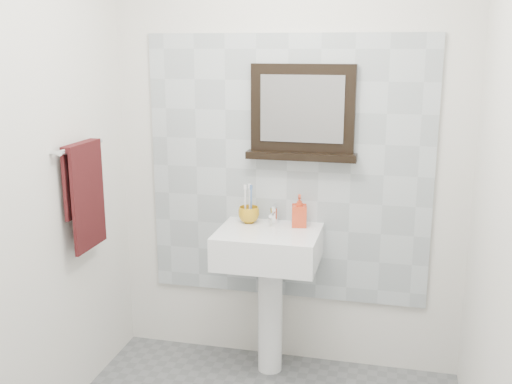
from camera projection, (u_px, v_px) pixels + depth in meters
back_wall at (288, 153)px, 3.35m from camera, size 2.00×0.01×2.50m
front_wall at (101, 326)px, 1.27m from camera, size 2.00×0.01×2.50m
left_wall at (9, 187)px, 2.54m from camera, size 0.01×2.20×2.50m
splashback at (287, 170)px, 3.36m from camera, size 1.60×0.02×1.50m
pedestal_sink at (269, 262)px, 3.29m from camera, size 0.55×0.44×0.96m
toothbrush_cup at (249, 215)px, 3.37m from camera, size 0.13×0.13×0.09m
toothbrushes at (249, 201)px, 3.35m from camera, size 0.05×0.04×0.21m
soap_dispenser at (299, 211)px, 3.29m from camera, size 0.09×0.10×0.18m
framed_mirror at (303, 115)px, 3.24m from camera, size 0.61×0.11×0.51m
towel_bar at (80, 147)px, 2.99m from camera, size 0.07×0.40×0.03m
hand_towel at (85, 188)px, 3.04m from camera, size 0.06×0.30×0.55m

